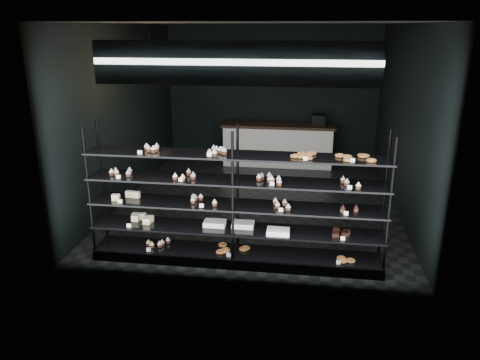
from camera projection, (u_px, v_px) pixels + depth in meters
The scene contains 5 objects.
room at pixel (259, 117), 8.37m from camera, with size 5.01×6.01×3.20m.
display_shelf at pixel (234, 220), 6.38m from camera, with size 4.00×0.50×1.91m.
signage at pixel (233, 63), 5.26m from camera, with size 3.30×0.05×0.50m.
pendant_lamp at pixel (151, 73), 7.42m from camera, with size 0.32×0.32×0.89m.
service_counter at pixel (278, 144), 11.04m from camera, with size 2.62×0.65×1.23m.
Camera 1 is at (0.84, -8.27, 3.14)m, focal length 35.00 mm.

